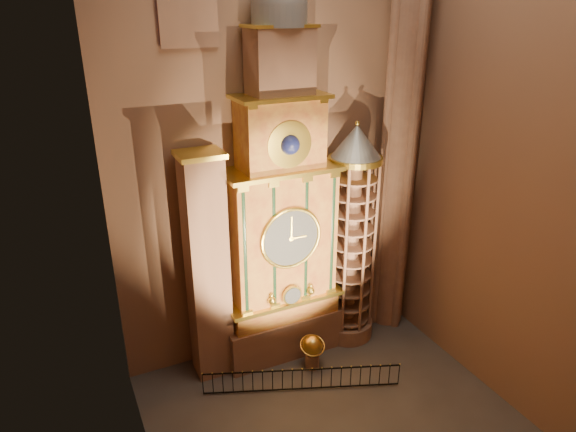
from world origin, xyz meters
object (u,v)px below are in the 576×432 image
astronomical_clock (281,222)px  portrait_tower (207,269)px  celestial_globe (312,349)px  stair_turret (351,238)px  iron_railing (302,379)px

astronomical_clock → portrait_tower: 3.73m
portrait_tower → celestial_globe: size_ratio=6.12×
portrait_tower → stair_turret: bearing=-2.3°
celestial_globe → astronomical_clock: bearing=110.4°
stair_turret → celestial_globe: (-2.82, -1.58, -4.27)m
astronomical_clock → stair_turret: size_ratio=1.55×
iron_railing → astronomical_clock: bearing=81.8°
astronomical_clock → stair_turret: astronomical_clock is taller
portrait_tower → astronomical_clock: bearing=-0.3°
astronomical_clock → iron_railing: (-0.43, -3.01, -6.10)m
astronomical_clock → iron_railing: bearing=-98.2°
astronomical_clock → celestial_globe: astronomical_clock is taller
astronomical_clock → iron_railing: size_ratio=2.13×
astronomical_clock → stair_turret: (3.50, -0.26, -1.41)m
portrait_tower → iron_railing: bearing=-45.6°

